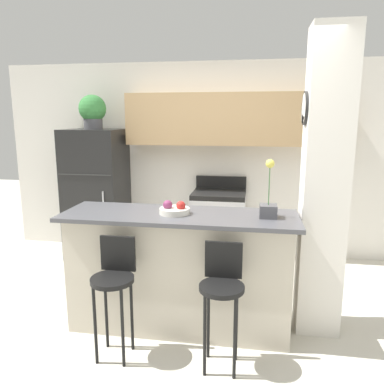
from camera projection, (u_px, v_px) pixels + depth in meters
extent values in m
plane|color=beige|center=(180.00, 325.00, 3.37)|extent=(14.00, 14.00, 0.00)
cube|color=white|center=(208.00, 160.00, 5.04)|extent=(5.60, 0.06, 2.55)
cube|color=tan|center=(231.00, 119.00, 4.70)|extent=(2.67, 0.32, 0.65)
cube|color=silver|center=(221.00, 138.00, 4.78)|extent=(0.73, 0.28, 0.12)
cube|color=white|center=(324.00, 187.00, 3.10)|extent=(0.36, 0.32, 2.55)
cylinder|color=black|center=(305.00, 108.00, 3.00)|extent=(0.02, 0.27, 0.27)
cylinder|color=white|center=(304.00, 108.00, 3.00)|extent=(0.01, 0.24, 0.24)
cube|color=beige|center=(179.00, 273.00, 3.27)|extent=(1.88, 0.52, 1.00)
cube|color=#4C4C51|center=(179.00, 216.00, 3.17)|extent=(2.00, 0.64, 0.04)
cube|color=black|center=(98.00, 213.00, 5.02)|extent=(0.72, 0.67, 1.15)
cube|color=black|center=(95.00, 150.00, 4.85)|extent=(0.72, 0.67, 0.54)
cube|color=#333333|center=(84.00, 175.00, 4.58)|extent=(0.69, 0.01, 0.01)
cylinder|color=#B2B2B7|center=(104.00, 216.00, 4.64)|extent=(0.02, 0.02, 0.63)
cube|color=silver|center=(219.00, 229.00, 4.84)|extent=(0.67, 0.59, 0.85)
cube|color=black|center=(219.00, 194.00, 4.75)|extent=(0.67, 0.59, 0.06)
cube|color=black|center=(221.00, 182.00, 4.99)|extent=(0.67, 0.04, 0.16)
cube|color=black|center=(216.00, 232.00, 4.54)|extent=(0.40, 0.01, 0.27)
cylinder|color=black|center=(112.00, 280.00, 2.81)|extent=(0.33, 0.33, 0.03)
cube|color=black|center=(118.00, 253.00, 2.92)|extent=(0.28, 0.02, 0.28)
cylinder|color=black|center=(95.00, 326.00, 2.79)|extent=(0.02, 0.02, 0.62)
cylinder|color=black|center=(123.00, 328.00, 2.76)|extent=(0.02, 0.02, 0.62)
cylinder|color=black|center=(106.00, 311.00, 3.00)|extent=(0.02, 0.02, 0.62)
cylinder|color=black|center=(132.00, 314.00, 2.96)|extent=(0.02, 0.02, 0.62)
cylinder|color=black|center=(222.00, 288.00, 2.68)|extent=(0.33, 0.33, 0.03)
cube|color=black|center=(224.00, 260.00, 2.79)|extent=(0.28, 0.02, 0.28)
cylinder|color=black|center=(205.00, 336.00, 2.66)|extent=(0.02, 0.02, 0.62)
cylinder|color=black|center=(235.00, 339.00, 2.63)|extent=(0.02, 0.02, 0.62)
cylinder|color=black|center=(208.00, 320.00, 2.87)|extent=(0.02, 0.02, 0.62)
cylinder|color=black|center=(236.00, 323.00, 2.83)|extent=(0.02, 0.02, 0.62)
cylinder|color=#4C4C51|center=(93.00, 124.00, 4.79)|extent=(0.24, 0.24, 0.13)
sphere|color=#387F3D|center=(92.00, 109.00, 4.75)|extent=(0.35, 0.35, 0.35)
cube|color=#4C4C51|center=(268.00, 211.00, 3.04)|extent=(0.14, 0.14, 0.11)
cylinder|color=#386633|center=(269.00, 186.00, 3.00)|extent=(0.01, 0.01, 0.31)
sphere|color=#DBCC4C|center=(270.00, 164.00, 2.96)|extent=(0.07, 0.07, 0.07)
cylinder|color=silver|center=(175.00, 211.00, 3.16)|extent=(0.26, 0.26, 0.05)
sphere|color=red|center=(181.00, 206.00, 3.13)|extent=(0.08, 0.08, 0.08)
sphere|color=#7A2D56|center=(168.00, 205.00, 3.15)|extent=(0.08, 0.08, 0.08)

